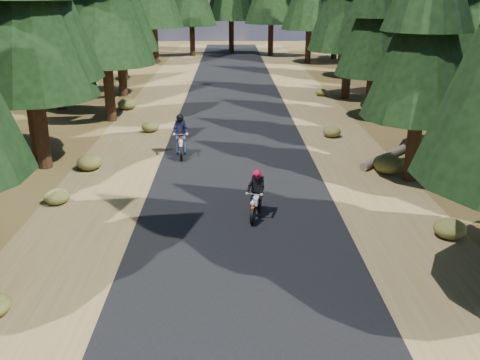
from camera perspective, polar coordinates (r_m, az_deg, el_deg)
name	(u,v)px	position (r m, az deg, el deg)	size (l,w,h in m)	color
ground	(241,236)	(14.60, 0.12, -6.04)	(120.00, 120.00, 0.00)	#483419
road	(238,176)	(19.23, -0.22, 0.41)	(6.00, 100.00, 0.01)	black
shoulder_l	(110,177)	(19.71, -13.71, 0.30)	(3.20, 100.00, 0.01)	brown
shoulder_r	(365,175)	(19.85, 13.18, 0.48)	(3.20, 100.00, 0.01)	brown
log_near	(396,152)	(22.54, 16.30, 2.91)	(0.32, 0.32, 5.33)	#4C4233
understory_shrubs	(268,155)	(20.88, 3.06, 2.71)	(14.55, 31.30, 0.66)	#474C1E
rider_lead	(256,202)	(15.61, 1.72, -2.39)	(0.82, 1.66, 1.42)	silver
rider_follow	(181,143)	(21.58, -6.33, 3.99)	(0.73, 1.93, 1.68)	maroon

